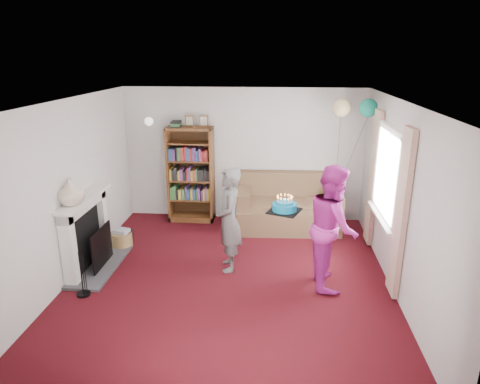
# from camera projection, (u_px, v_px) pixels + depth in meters

# --- Properties ---
(ground) EXTENTS (5.00, 5.00, 0.00)m
(ground) POSITION_uv_depth(u_px,v_px,m) (229.00, 279.00, 6.11)
(ground) COLOR #320708
(ground) RESTS_ON ground
(wall_back) EXTENTS (4.50, 0.02, 2.50)m
(wall_back) POSITION_uv_depth(u_px,v_px,m) (243.00, 155.00, 8.10)
(wall_back) COLOR silver
(wall_back) RESTS_ON ground
(wall_left) EXTENTS (0.02, 5.00, 2.50)m
(wall_left) POSITION_uv_depth(u_px,v_px,m) (67.00, 192.00, 5.91)
(wall_left) COLOR silver
(wall_left) RESTS_ON ground
(wall_right) EXTENTS (0.02, 5.00, 2.50)m
(wall_right) POSITION_uv_depth(u_px,v_px,m) (402.00, 201.00, 5.54)
(wall_right) COLOR silver
(wall_right) RESTS_ON ground
(ceiling) EXTENTS (4.50, 5.00, 0.01)m
(ceiling) POSITION_uv_depth(u_px,v_px,m) (228.00, 102.00, 5.34)
(ceiling) COLOR white
(ceiling) RESTS_ON wall_back
(fireplace) EXTENTS (0.55, 1.80, 1.12)m
(fireplace) POSITION_uv_depth(u_px,v_px,m) (90.00, 236.00, 6.31)
(fireplace) COLOR #3F3F42
(fireplace) RESTS_ON ground
(window_bay) EXTENTS (0.14, 2.02, 2.20)m
(window_bay) POSITION_uv_depth(u_px,v_px,m) (386.00, 191.00, 6.13)
(window_bay) COLOR white
(window_bay) RESTS_ON ground
(wall_sconce) EXTENTS (0.16, 0.23, 0.16)m
(wall_sconce) POSITION_uv_depth(u_px,v_px,m) (149.00, 121.00, 7.92)
(wall_sconce) COLOR gold
(wall_sconce) RESTS_ON ground
(bookcase) EXTENTS (0.85, 0.42, 2.01)m
(bookcase) POSITION_uv_depth(u_px,v_px,m) (191.00, 175.00, 8.10)
(bookcase) COLOR #472B14
(bookcase) RESTS_ON ground
(sofa) EXTENTS (1.85, 0.98, 0.98)m
(sofa) POSITION_uv_depth(u_px,v_px,m) (288.00, 208.00, 7.90)
(sofa) COLOR brown
(sofa) RESTS_ON ground
(wicker_basket) EXTENTS (0.34, 0.34, 0.32)m
(wicker_basket) POSITION_uv_depth(u_px,v_px,m) (122.00, 239.00, 7.10)
(wicker_basket) COLOR olive
(wicker_basket) RESTS_ON ground
(person_striped) EXTENTS (0.46, 0.62, 1.55)m
(person_striped) POSITION_uv_depth(u_px,v_px,m) (229.00, 220.00, 6.21)
(person_striped) COLOR black
(person_striped) RESTS_ON ground
(person_magenta) EXTENTS (0.68, 0.85, 1.71)m
(person_magenta) POSITION_uv_depth(u_px,v_px,m) (333.00, 226.00, 5.77)
(person_magenta) COLOR #BC2592
(person_magenta) RESTS_ON ground
(birthday_cake) EXTENTS (0.40, 0.40, 0.22)m
(birthday_cake) POSITION_uv_depth(u_px,v_px,m) (284.00, 207.00, 5.80)
(birthday_cake) COLOR black
(birthday_cake) RESTS_ON ground
(balloons) EXTENTS (0.75, 0.31, 1.68)m
(balloons) POSITION_uv_depth(u_px,v_px,m) (355.00, 108.00, 7.08)
(balloons) COLOR #3F3F3F
(balloons) RESTS_ON ground
(mantel_vase) EXTENTS (0.43, 0.43, 0.37)m
(mantel_vase) POSITION_uv_depth(u_px,v_px,m) (71.00, 192.00, 5.74)
(mantel_vase) COLOR beige
(mantel_vase) RESTS_ON fireplace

